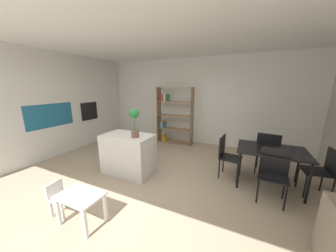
# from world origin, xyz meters

# --- Properties ---
(ground_plane) EXTENTS (10.22, 10.22, 0.00)m
(ground_plane) POSITION_xyz_m (0.00, 0.00, 0.00)
(ground_plane) COLOR tan
(ceiling_slab) EXTENTS (7.42, 5.96, 0.06)m
(ceiling_slab) POSITION_xyz_m (0.00, 0.00, 2.87)
(ceiling_slab) COLOR white
(ceiling_slab) RESTS_ON ground_plane
(back_partition) EXTENTS (7.42, 0.06, 2.84)m
(back_partition) POSITION_xyz_m (0.00, 2.95, 1.42)
(back_partition) COLOR white
(back_partition) RESTS_ON ground_plane
(tall_cabinet_run_left) EXTENTS (0.67, 5.37, 2.84)m
(tall_cabinet_run_left) POSITION_xyz_m (-3.31, 0.00, 1.42)
(tall_cabinet_run_left) COLOR silver
(tall_cabinet_run_left) RESTS_ON ground_plane
(cabinet_niche_splashback) EXTENTS (0.01, 1.23, 0.62)m
(cabinet_niche_splashback) POSITION_xyz_m (-2.97, 0.03, 1.16)
(cabinet_niche_splashback) COLOR #1E6084
(cabinet_niche_splashback) RESTS_ON ground_plane
(built_in_oven) EXTENTS (0.06, 0.60, 0.57)m
(built_in_oven) POSITION_xyz_m (-2.96, 1.27, 1.13)
(built_in_oven) COLOR black
(built_in_oven) RESTS_ON ground_plane
(kitchen_island) EXTENTS (1.11, 0.66, 0.89)m
(kitchen_island) POSITION_xyz_m (-0.54, 0.16, 0.44)
(kitchen_island) COLOR silver
(kitchen_island) RESTS_ON ground_plane
(potted_plant_on_island) EXTENTS (0.19, 0.19, 0.59)m
(potted_plant_on_island) POSITION_xyz_m (-0.28, 0.09, 1.24)
(potted_plant_on_island) COLOR brown
(potted_plant_on_island) RESTS_ON kitchen_island
(open_bookshelf) EXTENTS (1.23, 0.32, 1.91)m
(open_bookshelf) POSITION_xyz_m (-0.52, 2.57, 0.95)
(open_bookshelf) COLOR #997551
(open_bookshelf) RESTS_ON ground_plane
(child_table) EXTENTS (0.61, 0.42, 0.46)m
(child_table) POSITION_xyz_m (-0.21, -1.34, 0.38)
(child_table) COLOR white
(child_table) RESTS_ON ground_plane
(child_chair_left) EXTENTS (0.31, 0.31, 0.51)m
(child_chair_left) POSITION_xyz_m (-0.68, -1.35, 0.29)
(child_chair_left) COLOR silver
(child_chair_left) RESTS_ON ground_plane
(dining_table) EXTENTS (1.20, 0.84, 0.76)m
(dining_table) POSITION_xyz_m (2.28, 0.90, 0.68)
(dining_table) COLOR black
(dining_table) RESTS_ON ground_plane
(dining_chair_island_side) EXTENTS (0.47, 0.46, 0.90)m
(dining_chair_island_side) POSITION_xyz_m (1.47, 0.91, 0.53)
(dining_chair_island_side) COLOR black
(dining_chair_island_side) RESTS_ON ground_plane
(dining_chair_far) EXTENTS (0.49, 0.49, 0.97)m
(dining_chair_far) POSITION_xyz_m (2.27, 1.34, 0.57)
(dining_chair_far) COLOR black
(dining_chair_far) RESTS_ON ground_plane
(dining_chair_window_side) EXTENTS (0.50, 0.46, 0.87)m
(dining_chair_window_side) POSITION_xyz_m (3.09, 0.91, 0.53)
(dining_chair_window_side) COLOR black
(dining_chair_window_side) RESTS_ON ground_plane
(dining_chair_near) EXTENTS (0.48, 0.45, 0.90)m
(dining_chair_near) POSITION_xyz_m (2.29, 0.45, 0.54)
(dining_chair_near) COLOR black
(dining_chair_near) RESTS_ON ground_plane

